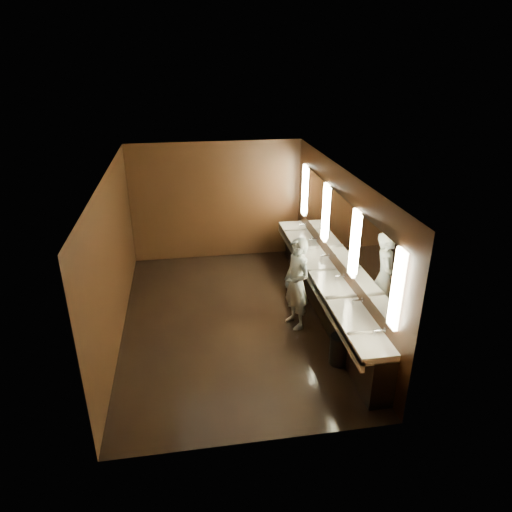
{
  "coord_description": "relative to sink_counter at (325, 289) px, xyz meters",
  "views": [
    {
      "loc": [
        -0.72,
        -7.35,
        4.63
      ],
      "look_at": [
        0.46,
        0.0,
        1.28
      ],
      "focal_mm": 32.0,
      "sensor_mm": 36.0,
      "label": 1
    }
  ],
  "objects": [
    {
      "name": "wall_right",
      "position": [
        0.21,
        -0.0,
        0.9
      ],
      "size": [
        0.02,
        6.0,
        2.8
      ],
      "primitive_type": "cube",
      "color": "black",
      "rests_on": "floor"
    },
    {
      "name": "wall_left",
      "position": [
        -3.79,
        -0.0,
        0.9
      ],
      "size": [
        0.02,
        6.0,
        2.8
      ],
      "primitive_type": "cube",
      "color": "black",
      "rests_on": "floor"
    },
    {
      "name": "sink_counter",
      "position": [
        0.0,
        0.0,
        0.0
      ],
      "size": [
        0.55,
        5.4,
        1.01
      ],
      "color": "black",
      "rests_on": "floor"
    },
    {
      "name": "mirror_band",
      "position": [
        0.19,
        -0.0,
        1.25
      ],
      "size": [
        0.06,
        5.03,
        1.15
      ],
      "color": "#FEF4BE",
      "rests_on": "wall_right"
    },
    {
      "name": "trash_bin",
      "position": [
        -0.22,
        -1.57,
        -0.25
      ],
      "size": [
        0.42,
        0.42,
        0.5
      ],
      "primitive_type": "cylinder",
      "rotation": [
        0.0,
        0.0,
        0.4
      ],
      "color": "black",
      "rests_on": "floor"
    },
    {
      "name": "wall_front",
      "position": [
        -1.79,
        -3.0,
        0.9
      ],
      "size": [
        4.0,
        0.02,
        2.8
      ],
      "primitive_type": "cube",
      "color": "black",
      "rests_on": "floor"
    },
    {
      "name": "person",
      "position": [
        -0.65,
        -0.36,
        0.36
      ],
      "size": [
        0.59,
        0.73,
        1.72
      ],
      "primitive_type": "imported",
      "rotation": [
        0.0,
        0.0,
        -1.24
      ],
      "color": "#97BCE2",
      "rests_on": "floor"
    },
    {
      "name": "ceiling",
      "position": [
        -1.79,
        -0.0,
        2.3
      ],
      "size": [
        4.0,
        6.0,
        0.02
      ],
      "primitive_type": "cube",
      "color": "#2D2D2B",
      "rests_on": "wall_back"
    },
    {
      "name": "floor",
      "position": [
        -1.79,
        -0.0,
        -0.5
      ],
      "size": [
        6.0,
        6.0,
        0.0
      ],
      "primitive_type": "plane",
      "color": "black",
      "rests_on": "ground"
    },
    {
      "name": "wall_back",
      "position": [
        -1.79,
        3.0,
        0.9
      ],
      "size": [
        4.0,
        0.02,
        2.8
      ],
      "primitive_type": "cube",
      "color": "black",
      "rests_on": "floor"
    }
  ]
}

